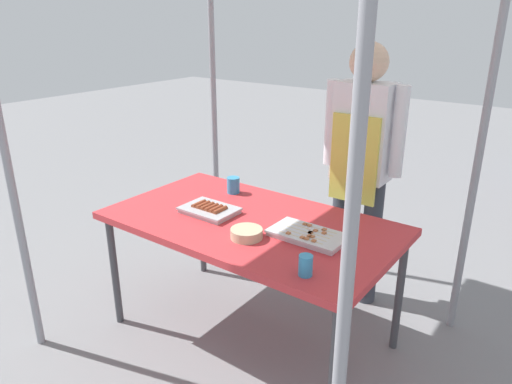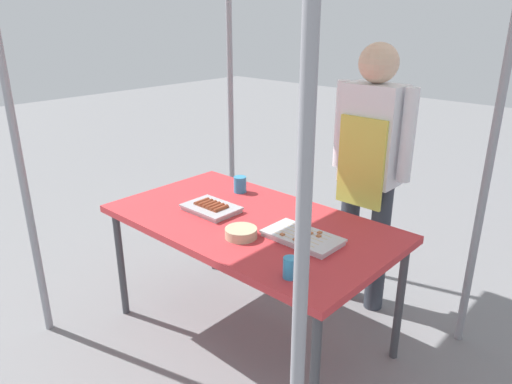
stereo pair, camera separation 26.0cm
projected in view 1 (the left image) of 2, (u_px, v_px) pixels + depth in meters
The scene contains 8 objects.
ground_plane at pixel (251, 333), 2.88m from camera, with size 18.00×18.00×0.00m, color slate.
stall_table at pixel (251, 229), 2.64m from camera, with size 1.60×0.90×0.75m.
tray_grilled_sausages at pixel (209, 210), 2.70m from camera, with size 0.31×0.22×0.05m.
tray_meat_skewers at pixel (308, 235), 2.40m from camera, with size 0.39×0.22×0.04m.
condiment_bowl at pixel (247, 233), 2.40m from camera, with size 0.16×0.16×0.05m, color #BFB28C.
drink_cup_near_edge at pixel (306, 265), 2.05m from camera, with size 0.06×0.06×0.10m, color #338CBF.
drink_cup_by_wok at pixel (233, 185), 3.00m from camera, with size 0.08×0.08×0.10m, color #338CBF.
vendor_woman at pixel (361, 155), 2.93m from camera, with size 0.52×0.23×1.67m.
Camera 1 is at (1.44, -1.91, 1.82)m, focal length 33.35 mm.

